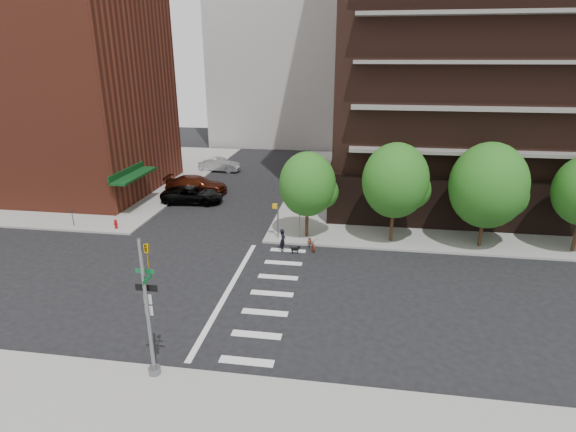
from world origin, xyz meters
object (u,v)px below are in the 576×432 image
Objects in this scene: traffic_signal at (149,320)px; scooter at (312,243)px; parked_car_silver at (220,165)px; parked_car_black at (192,195)px; fire_hydrant at (116,224)px; dog_walker at (283,240)px; parked_car_maroon at (196,185)px.

scooter is at bearing 70.24° from traffic_signal.
parked_car_silver is (-7.73, 34.73, -1.93)m from traffic_signal.
traffic_signal is 23.78m from parked_car_black.
fire_hydrant is 0.43× the size of scooter.
fire_hydrant is 13.29m from dog_walker.
dog_walker is (10.85, -21.30, 0.01)m from parked_car_silver.
scooter is (5.03, 13.99, -2.25)m from traffic_signal.
traffic_signal is 35.63m from parked_car_silver.
parked_car_maroon is at bearing -173.91° from parked_car_silver.
dog_walker is (13.15, -1.86, 0.24)m from fire_hydrant.
traffic_signal reaches higher than dog_walker.
fire_hydrant is 0.46× the size of dog_walker.
parked_car_black is 3.09m from parked_car_maroon.
parked_car_maroon reaches higher than parked_car_silver.
parked_car_black is at bearing 106.29° from traffic_signal.
parked_car_black is at bearing 121.23° from scooter.
traffic_signal is 1.02× the size of parked_car_maroon.
traffic_signal is at bearing -131.67° from scooter.
parked_car_maroon is (-7.34, 25.75, -1.84)m from traffic_signal.
fire_hydrant is at bearing 162.18° from parked_car_maroon.
parked_car_silver is 2.75× the size of scooter.
traffic_signal is 3.81× the size of dog_walker.
fire_hydrant is at bearing 151.67° from parked_car_black.
traffic_signal is 1.09× the size of parked_car_black.
parked_car_silver is at bearing 29.54° from dog_walker.
parked_car_maroon is 1.26× the size of parked_car_silver.
fire_hydrant is 19.57m from parked_car_silver.
parked_car_black reaches higher than fire_hydrant.
traffic_signal reaches higher than scooter.
fire_hydrant is 15.11m from scooter.
parked_car_silver is at bearing 99.70° from scooter.
scooter is (15.06, -1.30, -0.10)m from fire_hydrant.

